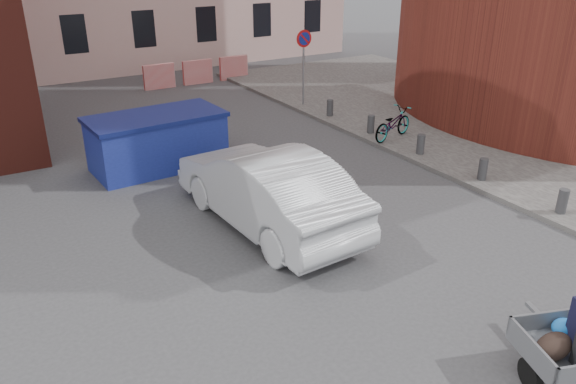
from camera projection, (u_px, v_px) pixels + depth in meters
ground at (306, 272)px, 10.32m from camera, size 120.00×120.00×0.00m
sidewalk at (498, 128)px, 18.15m from camera, size 9.00×24.00×0.12m
no_parking_sign at (304, 52)px, 19.74m from camera, size 0.60×0.09×2.65m
bollards at (421, 144)px, 15.65m from camera, size 0.22×9.02×0.55m
barriers at (198, 72)px, 23.81m from camera, size 4.70×0.18×1.00m
dumpster at (157, 141)px, 14.85m from camera, size 3.56×1.98×1.45m
silver_car at (266, 188)px, 11.75m from camera, size 2.08×5.22×1.69m
bicycle at (393, 124)px, 16.79m from camera, size 1.84×1.06×0.92m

